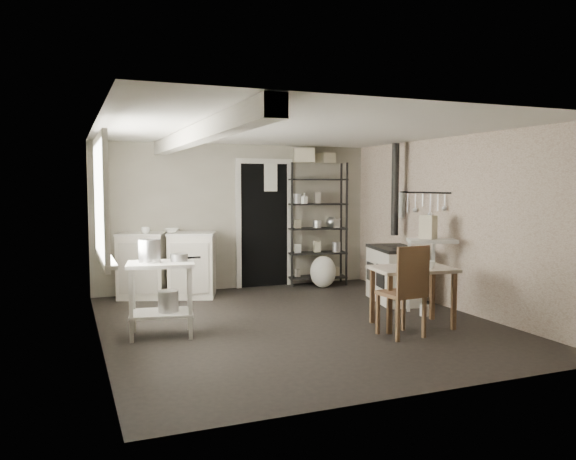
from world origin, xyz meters
name	(u,v)px	position (x,y,z in m)	size (l,w,h in m)	color
floor	(297,323)	(0.00, 0.00, 0.00)	(5.00, 5.00, 0.00)	black
ceiling	(297,130)	(0.00, 0.00, 2.30)	(5.00, 5.00, 0.00)	silver
wall_back	(237,217)	(0.00, 2.50, 1.15)	(4.50, 0.02, 2.30)	#9F9A88
wall_front	(422,250)	(0.00, -2.50, 1.15)	(4.50, 0.02, 2.30)	#9F9A88
wall_left	(98,234)	(-2.25, 0.00, 1.15)	(0.02, 5.00, 2.30)	#9F9A88
wall_right	(453,223)	(2.25, 0.00, 1.15)	(0.02, 5.00, 2.30)	#9F9A88
window	(99,200)	(-2.22, 0.20, 1.50)	(0.12, 1.76, 1.28)	beige
doorway	(264,225)	(0.45, 2.47, 1.00)	(0.96, 0.10, 2.08)	beige
ceiling_beam	(196,135)	(-1.20, 0.00, 2.20)	(0.18, 5.00, 0.18)	beige
wallpaper_panel	(452,223)	(2.24, 0.00, 1.15)	(0.01, 5.00, 2.30)	beige
utensil_rail	(423,192)	(2.19, 0.60, 1.55)	(0.06, 1.20, 0.44)	silver
prep_table	(161,300)	(-1.61, 0.01, 0.40)	(0.71, 0.51, 0.82)	beige
stockpot	(149,251)	(-1.72, 0.05, 0.94)	(0.24, 0.24, 0.26)	silver
saucepan	(179,258)	(-1.41, 0.01, 0.85)	(0.19, 0.19, 0.11)	silver
bucket	(168,301)	(-1.54, -0.03, 0.39)	(0.22, 0.22, 0.24)	silver
base_cabinets	(167,266)	(-1.17, 2.18, 0.46)	(1.46, 0.63, 0.96)	beige
mixing_bowl	(172,232)	(-1.10, 2.19, 0.96)	(0.30, 0.30, 0.07)	white
counter_cup	(145,233)	(-1.50, 2.04, 0.97)	(0.12, 0.12, 0.10)	white
shelf_rack	(317,228)	(1.32, 2.31, 0.95)	(0.96, 0.37, 2.02)	black
shelf_jar	(304,203)	(1.06, 2.25, 1.36)	(0.08, 0.08, 0.17)	white
storage_box_a	(304,163)	(1.07, 2.30, 2.01)	(0.33, 0.29, 0.23)	beige
storage_box_b	(326,165)	(1.48, 2.34, 1.99)	(0.25, 0.24, 0.16)	beige
stove	(395,271)	(1.77, 0.64, 0.44)	(0.55, 0.99, 0.78)	beige
stovepipe	(395,189)	(2.02, 1.05, 1.59)	(0.12, 0.12, 1.53)	black
side_ledge	(431,279)	(1.86, -0.09, 0.43)	(0.62, 0.33, 0.96)	beige
oats_box	(428,235)	(1.83, -0.04, 1.01)	(0.12, 0.20, 0.31)	beige
work_table	(412,294)	(1.19, -0.64, 0.38)	(0.92, 0.64, 0.70)	beige
table_cup	(431,259)	(1.35, -0.78, 0.80)	(0.10, 0.10, 0.09)	white
chair	(401,292)	(0.83, -0.96, 0.48)	(0.42, 0.44, 1.01)	#523723
flour_sack	(323,273)	(1.29, 2.00, 0.24)	(0.43, 0.36, 0.52)	silver
floor_crock	(424,310)	(1.64, -0.26, 0.07)	(0.12, 0.12, 0.15)	white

